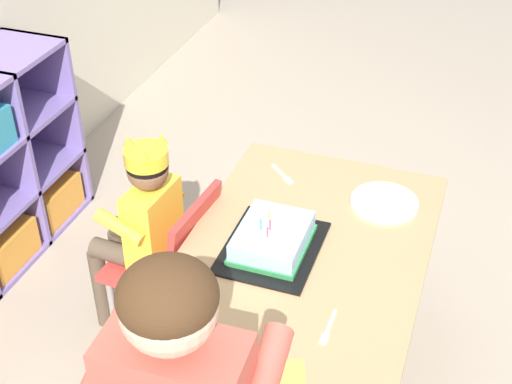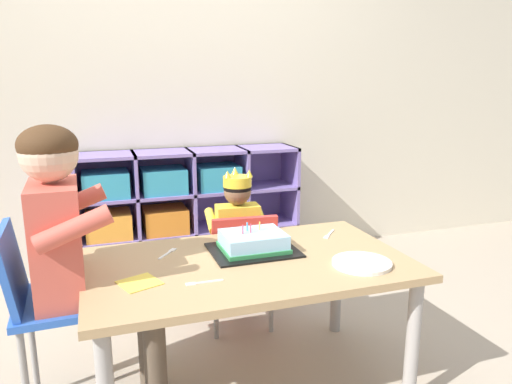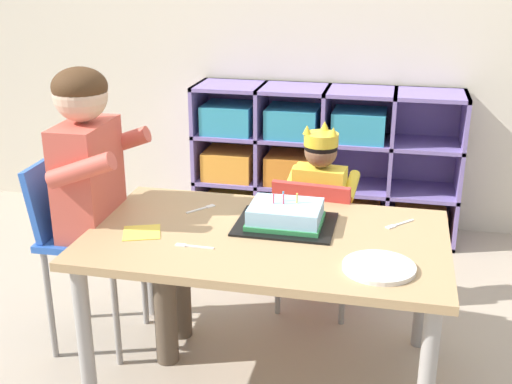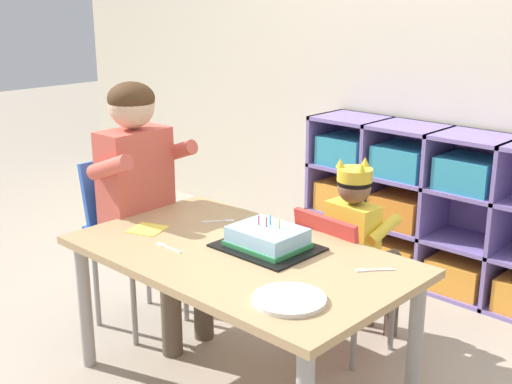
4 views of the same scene
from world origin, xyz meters
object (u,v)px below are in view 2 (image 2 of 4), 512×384
Objects in this scene: classroom_chair_blue at (241,261)px; classroom_chair_adult_side at (46,300)px; paper_plate_stack at (362,263)px; fork_by_napkin at (202,283)px; adult_helper_seated at (77,240)px; birthday_cake_on_tray at (253,243)px; fork_near_child_seat at (168,253)px; activity_table at (249,276)px; child_with_crown at (236,228)px; fork_beside_plate_stack at (329,234)px.

classroom_chair_adult_side is (-0.84, -0.40, 0.11)m from classroom_chair_blue.
classroom_chair_blue is 0.73m from paper_plate_stack.
paper_plate_stack is at bearing -2.03° from fork_by_napkin.
birthday_cake_on_tray is at bearing -89.37° from adult_helper_seated.
birthday_cake_on_tray reaches higher than fork_near_child_seat.
fork_by_napkin is at bearing -120.37° from adult_helper_seated.
classroom_chair_blue is 5.66× the size of fork_near_child_seat.
activity_table is 3.54× the size of birthday_cake_on_tray.
classroom_chair_blue is at bearing 76.77° from activity_table.
child_with_crown is at bearing 65.98° from fork_by_napkin.
child_with_crown reaches higher than activity_table.
classroom_chair_blue is at bearing 113.25° from paper_plate_stack.
child_with_crown is 1.09× the size of classroom_chair_adult_side.
classroom_chair_adult_side reaches higher than fork_near_child_seat.
classroom_chair_adult_side is 5.67× the size of fork_by_napkin.
adult_helper_seated is (-0.73, -0.51, 0.18)m from child_with_crown.
adult_helper_seated reaches higher than birthday_cake_on_tray.
paper_plate_stack reaches higher than activity_table.
activity_table is 9.35× the size of fork_by_napkin.
fork_beside_plate_stack is (0.72, 0.01, 0.00)m from fork_near_child_seat.
birthday_cake_on_tray is at bearing 85.94° from classroom_chair_blue.
fork_beside_plate_stack is (0.44, 0.18, 0.07)m from activity_table.
birthday_cake_on_tray is at bearing 86.94° from child_with_crown.
fork_by_napkin is (-0.33, -0.72, 0.05)m from child_with_crown.
child_with_crown is 3.64× the size of paper_plate_stack.
fork_beside_plate_stack reaches higher than activity_table.
activity_table is at bearing -98.00° from adult_helper_seated.
classroom_chair_adult_side reaches higher than activity_table.
paper_plate_stack is at bearing -39.17° from birthday_cake_on_tray.
paper_plate_stack reaches higher than fork_by_napkin.
classroom_chair_adult_side is at bearing 175.15° from activity_table.
paper_plate_stack is (0.34, -0.27, -0.02)m from birthday_cake_on_tray.
fork_beside_plate_stack is at bearing -85.89° from classroom_chair_adult_side.
classroom_chair_adult_side is 0.24m from adult_helper_seated.
activity_table is 1.65× the size of classroom_chair_adult_side.
classroom_chair_blue reaches higher than fork_beside_plate_stack.
activity_table is 1.51× the size of child_with_crown.
fork_near_child_seat is 0.72m from fork_beside_plate_stack.
fork_beside_plate_stack and fork_by_napkin have the same top height.
adult_helper_seated is 1.03m from paper_plate_stack.
classroom_chair_blue reaches higher than activity_table.
child_with_crown is 6.19× the size of fork_by_napkin.
child_with_crown is 0.90m from adult_helper_seated.
classroom_chair_blue is at bearing 92.19° from fork_beside_plate_stack.
classroom_chair_adult_side is at bearing 138.76° from fork_beside_plate_stack.
paper_plate_stack is at bearing 118.29° from classroom_chair_blue.
birthday_cake_on_tray is (-0.06, -0.37, 0.22)m from classroom_chair_blue.
child_with_crown reaches higher than fork_by_napkin.
birthday_cake_on_tray is at bearing 140.83° from paper_plate_stack.
fork_by_napkin is at bearing 177.08° from paper_plate_stack.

